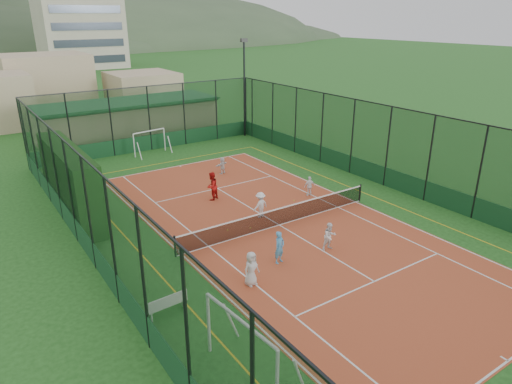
# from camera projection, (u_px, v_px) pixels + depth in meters

# --- Properties ---
(ground) EXTENTS (300.00, 300.00, 0.00)m
(ground) POSITION_uv_depth(u_px,v_px,m) (279.00, 225.00, 23.38)
(ground) COLOR #204D1A
(ground) RESTS_ON ground
(court_slab) EXTENTS (11.17, 23.97, 0.01)m
(court_slab) POSITION_uv_depth(u_px,v_px,m) (279.00, 225.00, 23.38)
(court_slab) COLOR #AE4426
(court_slab) RESTS_ON ground
(tennis_net) EXTENTS (11.67, 0.12, 1.06)m
(tennis_net) POSITION_uv_depth(u_px,v_px,m) (280.00, 216.00, 23.18)
(tennis_net) COLOR black
(tennis_net) RESTS_ON ground
(perimeter_fence) EXTENTS (18.12, 34.12, 5.00)m
(perimeter_fence) POSITION_uv_depth(u_px,v_px,m) (280.00, 179.00, 22.47)
(perimeter_fence) COLOR #113418
(perimeter_fence) RESTS_ON ground
(floodlight_ne) EXTENTS (0.60, 0.26, 8.25)m
(floodlight_ne) POSITION_uv_depth(u_px,v_px,m) (244.00, 89.00, 39.17)
(floodlight_ne) COLOR black
(floodlight_ne) RESTS_ON ground
(clubhouse) EXTENTS (15.20, 7.20, 3.15)m
(clubhouse) POSITION_uv_depth(u_px,v_px,m) (128.00, 119.00, 39.77)
(clubhouse) COLOR tan
(clubhouse) RESTS_ON ground
(hedge_left) EXTENTS (1.26, 8.42, 3.69)m
(hedge_left) POSITION_uv_depth(u_px,v_px,m) (70.00, 181.00, 24.16)
(hedge_left) COLOR black
(hedge_left) RESTS_ON ground
(white_bench) EXTENTS (1.53, 0.49, 0.85)m
(white_bench) POSITION_uv_depth(u_px,v_px,m) (167.00, 303.00, 16.33)
(white_bench) COLOR white
(white_bench) RESTS_ON ground
(futsal_goal_near) EXTENTS (3.40, 1.26, 2.15)m
(futsal_goal_near) POSITION_uv_depth(u_px,v_px,m) (240.00, 350.00, 13.11)
(futsal_goal_near) COLOR white
(futsal_goal_near) RESTS_ON ground
(futsal_goal_far) EXTENTS (2.87, 1.27, 1.79)m
(futsal_goal_far) POSITION_uv_depth(u_px,v_px,m) (150.00, 142.00, 35.07)
(futsal_goal_far) COLOR white
(futsal_goal_far) RESTS_ON ground
(child_near_left) EXTENTS (0.76, 0.55, 1.44)m
(child_near_left) POSITION_uv_depth(u_px,v_px,m) (251.00, 269.00, 17.99)
(child_near_left) COLOR silver
(child_near_left) RESTS_ON court_slab
(child_near_mid) EXTENTS (0.61, 0.48, 1.47)m
(child_near_mid) POSITION_uv_depth(u_px,v_px,m) (279.00, 247.00, 19.61)
(child_near_mid) COLOR #499BCF
(child_near_mid) RESTS_ON court_slab
(child_near_right) EXTENTS (0.70, 0.57, 1.32)m
(child_near_right) POSITION_uv_depth(u_px,v_px,m) (330.00, 236.00, 20.74)
(child_near_right) COLOR white
(child_near_right) RESTS_ON court_slab
(child_far_left) EXTENTS (0.98, 0.65, 1.40)m
(child_far_left) POSITION_uv_depth(u_px,v_px,m) (260.00, 205.00, 24.05)
(child_far_left) COLOR white
(child_far_left) RESTS_ON court_slab
(child_far_right) EXTENTS (0.75, 0.44, 1.19)m
(child_far_right) POSITION_uv_depth(u_px,v_px,m) (310.00, 186.00, 27.00)
(child_far_right) COLOR white
(child_far_right) RESTS_ON court_slab
(child_far_back) EXTENTS (1.11, 0.67, 1.14)m
(child_far_back) POSITION_uv_depth(u_px,v_px,m) (222.00, 165.00, 30.78)
(child_far_back) COLOR silver
(child_far_back) RESTS_ON court_slab
(coach) EXTENTS (1.01, 0.93, 1.66)m
(coach) POSITION_uv_depth(u_px,v_px,m) (212.00, 186.00, 26.32)
(coach) COLOR red
(coach) RESTS_ON court_slab
(tennis_balls) EXTENTS (5.63, 1.67, 0.07)m
(tennis_balls) POSITION_uv_depth(u_px,v_px,m) (271.00, 214.00, 24.59)
(tennis_balls) COLOR #CCE033
(tennis_balls) RESTS_ON court_slab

